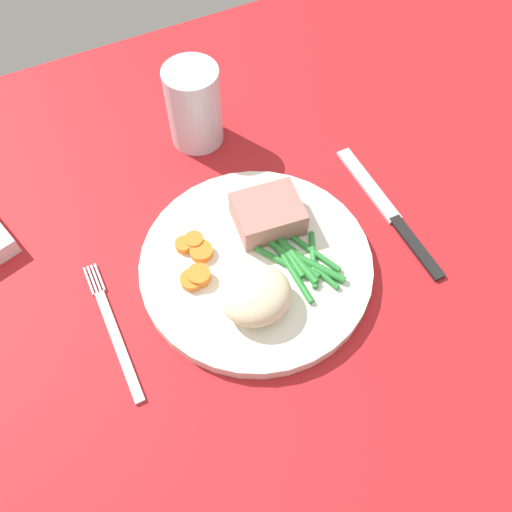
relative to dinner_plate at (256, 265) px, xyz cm
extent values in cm
cube|color=red|center=(-1.45, -1.25, -1.80)|extent=(120.00, 90.00, 2.00)
cylinder|color=white|center=(0.00, 0.00, 0.00)|extent=(25.03, 25.03, 1.60)
cube|color=#B2756B|center=(3.38, 3.94, 2.40)|extent=(7.81, 6.76, 3.21)
ellipsoid|color=beige|center=(-2.25, -4.51, 2.65)|extent=(7.31, 6.79, 3.71)
cylinder|color=orange|center=(-7.11, 0.60, 1.23)|extent=(2.41, 2.41, 0.86)
cylinder|color=orange|center=(-6.26, 0.67, 1.41)|extent=(2.45, 2.45, 1.23)
cylinder|color=orange|center=(-5.05, 4.96, 1.31)|extent=(2.04, 2.04, 1.02)
cylinder|color=orange|center=(-6.23, 4.98, 1.24)|extent=(1.90, 1.90, 0.88)
cylinder|color=orange|center=(-4.86, 3.40, 1.22)|extent=(2.52, 2.52, 0.85)
cylinder|color=#2D8C38|center=(3.39, -1.10, 1.17)|extent=(3.77, 7.48, 0.75)
cylinder|color=#2D8C38|center=(3.79, -1.72, 1.24)|extent=(1.95, 8.33, 0.88)
cylinder|color=#2D8C38|center=(3.40, -0.54, 1.18)|extent=(0.88, 7.08, 0.75)
cylinder|color=#2D8C38|center=(3.80, -0.87, 1.19)|extent=(1.49, 6.36, 0.77)
cylinder|color=#2D8C38|center=(5.48, -2.67, 1.12)|extent=(3.53, 6.44, 0.63)
cylinder|color=#2D8C38|center=(5.05, -3.60, 1.11)|extent=(2.70, 6.62, 0.63)
cylinder|color=#2D8C38|center=(2.79, -3.43, 1.14)|extent=(0.78, 7.27, 0.68)
cylinder|color=#2D8C38|center=(5.60, -4.05, 1.22)|extent=(3.71, 5.10, 0.83)
cylinder|color=#2D8C38|center=(5.70, -0.94, 1.12)|extent=(3.86, 7.93, 0.63)
cylinder|color=#2D8C38|center=(2.20, -0.85, 1.11)|extent=(4.75, 7.34, 0.62)
cube|color=silver|center=(-16.30, -2.00, -0.60)|extent=(1.00, 13.00, 0.40)
cube|color=silver|center=(-16.90, 6.30, -0.60)|extent=(0.24, 3.60, 0.40)
cube|color=silver|center=(-16.50, 6.30, -0.60)|extent=(0.24, 3.60, 0.40)
cube|color=silver|center=(-16.10, 6.30, -0.60)|extent=(0.24, 3.60, 0.40)
cube|color=silver|center=(-15.70, 6.30, -0.60)|extent=(0.24, 3.60, 0.40)
cube|color=black|center=(17.23, -5.50, -0.60)|extent=(1.30, 9.00, 0.64)
cube|color=silver|center=(17.23, 4.50, -0.60)|extent=(1.70, 12.00, 0.40)
cylinder|color=silver|center=(1.90, 20.91, 4.37)|extent=(6.63, 6.63, 10.33)
cylinder|color=silver|center=(1.90, 20.91, 1.33)|extent=(6.10, 6.10, 4.26)
camera|label=1|loc=(-12.86, -26.35, 49.56)|focal=37.39mm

